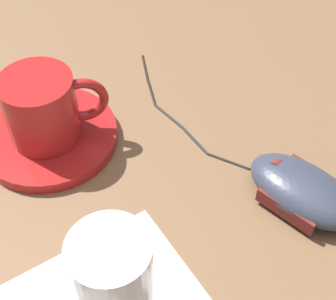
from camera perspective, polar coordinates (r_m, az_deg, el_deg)
name	(u,v)px	position (r m, az deg, el deg)	size (l,w,h in m)	color
ground_plane	(172,205)	(0.51, 0.50, -6.09)	(3.00, 3.00, 0.00)	brown
saucer	(49,136)	(0.57, -13.07, 1.51)	(0.15, 0.15, 0.01)	maroon
coffee_cup	(44,108)	(0.54, -13.62, 4.56)	(0.11, 0.08, 0.07)	maroon
computer_mouse	(302,190)	(0.51, 14.67, -4.34)	(0.11, 0.13, 0.04)	#2D3342
mouse_cable	(176,113)	(0.59, 0.90, 4.16)	(0.07, 0.21, 0.00)	black
drinking_glass	(114,287)	(0.40, -5.96, -14.86)	(0.06, 0.06, 0.11)	silver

